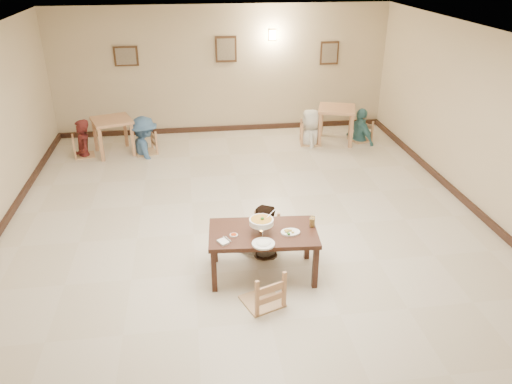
{
  "coord_description": "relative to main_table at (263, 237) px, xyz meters",
  "views": [
    {
      "loc": [
        -0.83,
        -6.96,
        4.14
      ],
      "look_at": [
        0.05,
        -0.58,
        0.98
      ],
      "focal_mm": 35.0,
      "sensor_mm": 36.0,
      "label": 1
    }
  ],
  "objects": [
    {
      "name": "bg_table_right",
      "position": [
        2.49,
        5.06,
        0.08
      ],
      "size": [
        1.03,
        1.03,
        0.83
      ],
      "rotation": [
        0.0,
        0.0,
        -0.3
      ],
      "color": "tan",
      "rests_on": "floor"
    },
    {
      "name": "floor",
      "position": [
        -0.06,
        1.21,
        -0.61
      ],
      "size": [
        10.0,
        10.0,
        0.0
      ],
      "primitive_type": "plane",
      "color": "beige",
      "rests_on": "ground"
    },
    {
      "name": "bg_diner_c",
      "position": [
        1.88,
        4.99,
        0.22
      ],
      "size": [
        0.62,
        0.86,
        1.65
      ],
      "primitive_type": "imported",
      "rotation": [
        0.0,
        0.0,
        4.58
      ],
      "color": "silver",
      "rests_on": "floor"
    },
    {
      "name": "chair_near",
      "position": [
        -0.1,
        -0.63,
        -0.11
      ],
      "size": [
        0.47,
        0.47,
        1.0
      ],
      "rotation": [
        0.0,
        0.0,
        3.5
      ],
      "color": "tan",
      "rests_on": "floor"
    },
    {
      "name": "ceiling",
      "position": [
        -0.06,
        1.21,
        2.39
      ],
      "size": [
        10.0,
        10.0,
        0.0
      ],
      "primitive_type": "plane",
      "color": "white",
      "rests_on": "wall_back"
    },
    {
      "name": "bg_diner_b",
      "position": [
        -1.92,
        4.91,
        0.23
      ],
      "size": [
        0.98,
        1.24,
        1.67
      ],
      "primitive_type": "imported",
      "rotation": [
        0.0,
        0.0,
        1.96
      ],
      "color": "teal",
      "rests_on": "floor"
    },
    {
      "name": "bg_chair_rr",
      "position": [
        3.1,
        5.03,
        -0.15
      ],
      "size": [
        0.44,
        0.44,
        0.93
      ],
      "rotation": [
        0.0,
        0.0,
        -1.25
      ],
      "color": "tan",
      "rests_on": "floor"
    },
    {
      "name": "picture_a",
      "position": [
        -2.26,
        6.17,
        1.29
      ],
      "size": [
        0.55,
        0.04,
        0.45
      ],
      "color": "#3E2717",
      "rests_on": "wall_back"
    },
    {
      "name": "drink_glass",
      "position": [
        0.69,
        0.04,
        0.15
      ],
      "size": [
        0.08,
        0.08,
        0.15
      ],
      "color": "white",
      "rests_on": "main_table"
    },
    {
      "name": "bg_diner_a",
      "position": [
        -3.24,
        4.91,
        0.21
      ],
      "size": [
        0.58,
        0.7,
        1.64
      ],
      "primitive_type": "imported",
      "rotation": [
        0.0,
        0.0,
        5.06
      ],
      "color": "#4F1918",
      "rests_on": "floor"
    },
    {
      "name": "main_diner",
      "position": [
        0.08,
        0.58,
        0.17
      ],
      "size": [
        0.83,
        0.69,
        1.55
      ],
      "primitive_type": "imported",
      "rotation": [
        0.0,
        0.0,
        2.99
      ],
      "color": "gray",
      "rests_on": "floor"
    },
    {
      "name": "baseboard_back",
      "position": [
        -0.06,
        6.18,
        -0.55
      ],
      "size": [
        8.0,
        0.06,
        0.12
      ],
      "primitive_type": "cube",
      "color": "#331E15",
      "rests_on": "floor"
    },
    {
      "name": "napkin_cutlery",
      "position": [
        -0.56,
        -0.21,
        0.09
      ],
      "size": [
        0.19,
        0.23,
        0.03
      ],
      "color": "white",
      "rests_on": "main_table"
    },
    {
      "name": "picture_c",
      "position": [
        2.54,
        6.17,
        1.24
      ],
      "size": [
        0.45,
        0.04,
        0.55
      ],
      "color": "#3E2717",
      "rests_on": "wall_back"
    },
    {
      "name": "main_table",
      "position": [
        0.0,
        0.0,
        0.0
      ],
      "size": [
        1.52,
        0.93,
        0.69
      ],
      "rotation": [
        0.0,
        0.0,
        -0.08
      ],
      "color": "#3E1F14",
      "rests_on": "floor"
    },
    {
      "name": "bg_diner_d",
      "position": [
        3.1,
        5.03,
        0.17
      ],
      "size": [
        0.69,
        0.99,
        1.56
      ],
      "primitive_type": "imported",
      "rotation": [
        0.0,
        0.0,
        1.95
      ],
      "color": "teal",
      "rests_on": "floor"
    },
    {
      "name": "baseboard_right",
      "position": [
        3.91,
        1.21,
        -0.55
      ],
      "size": [
        0.06,
        10.0,
        0.12
      ],
      "primitive_type": "cube",
      "color": "#331E15",
      "rests_on": "floor"
    },
    {
      "name": "bg_chair_rl",
      "position": [
        1.88,
        4.99,
        -0.1
      ],
      "size": [
        0.47,
        0.47,
        1.01
      ],
      "rotation": [
        0.0,
        0.0,
        1.42
      ],
      "color": "tan",
      "rests_on": "floor"
    },
    {
      "name": "fried_plate",
      "position": [
        0.36,
        -0.09,
        0.1
      ],
      "size": [
        0.26,
        0.26,
        0.06
      ],
      "color": "white",
      "rests_on": "main_table"
    },
    {
      "name": "bg_table_left",
      "position": [
        -2.58,
        4.98,
        0.05
      ],
      "size": [
        1.01,
        1.01,
        0.8
      ],
      "rotation": [
        0.0,
        0.0,
        0.33
      ],
      "color": "tan",
      "rests_on": "floor"
    },
    {
      "name": "chair_far",
      "position": [
        0.12,
        0.7,
        -0.14
      ],
      "size": [
        0.44,
        0.44,
        0.93
      ],
      "rotation": [
        0.0,
        0.0,
        -0.38
      ],
      "color": "tan",
      "rests_on": "floor"
    },
    {
      "name": "rice_plate_far",
      "position": [
        -0.01,
        0.34,
        0.09
      ],
      "size": [
        0.27,
        0.27,
        0.06
      ],
      "color": "white",
      "rests_on": "main_table"
    },
    {
      "name": "curry_warmer",
      "position": [
        -0.03,
        -0.03,
        0.25
      ],
      "size": [
        0.37,
        0.33,
        0.29
      ],
      "color": "silver",
      "rests_on": "main_table"
    },
    {
      "name": "wall_back",
      "position": [
        -0.06,
        6.21,
        0.89
      ],
      "size": [
        10.0,
        0.0,
        10.0
      ],
      "primitive_type": "plane",
      "rotation": [
        1.57,
        0.0,
        0.0
      ],
      "color": "beige",
      "rests_on": "floor"
    },
    {
      "name": "rice_plate_near",
      "position": [
        -0.05,
        -0.32,
        0.09
      ],
      "size": [
        0.3,
        0.3,
        0.07
      ],
      "color": "white",
      "rests_on": "main_table"
    },
    {
      "name": "picture_b",
      "position": [
        0.04,
        6.17,
        1.39
      ],
      "size": [
        0.5,
        0.04,
        0.6
      ],
      "color": "#3E2717",
      "rests_on": "wall_back"
    },
    {
      "name": "bg_chair_lr",
      "position": [
        -1.92,
        4.91,
        -0.12
      ],
      "size": [
        0.46,
        0.46,
        0.99
      ],
      "rotation": [
        0.0,
        0.0,
        -1.25
      ],
      "color": "tan",
      "rests_on": "floor"
    },
    {
      "name": "wall_right",
      "position": [
        3.94,
        1.21,
        0.89
      ],
      "size": [
        0.0,
        10.0,
        10.0
      ],
      "primitive_type": "plane",
      "rotation": [
        1.57,
        0.0,
        -1.57
      ],
      "color": "beige",
      "rests_on": "floor"
    },
    {
      "name": "bg_chair_ll",
      "position": [
        -3.24,
        4.91,
        -0.16
      ],
      "size": [
        0.42,
        0.42,
        0.89
      ],
      "rotation": [
        0.0,
        0.0,
        1.8
      ],
      "color": "tan",
      "rests_on": "floor"
    },
    {
      "name": "wall_sconce",
      "position": [
        1.14,
        6.17,
        1.69
      ],
      "size": [
        0.16,
        0.05,
        0.22
      ],
      "primitive_type": "cube",
      "color": "#FFD88C",
      "rests_on": "wall_back"
    },
    {
      "name": "chili_dish",
      "position": [
        -0.41,
        -0.05,
        0.09
      ],
      "size": [
        0.11,
        0.11,
        0.02
      ],
      "color": "white",
      "rests_on": "main_table"
    }
  ]
}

